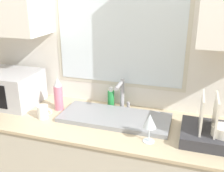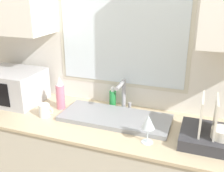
{
  "view_description": "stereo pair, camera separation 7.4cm",
  "coord_description": "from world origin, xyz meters",
  "px_view_note": "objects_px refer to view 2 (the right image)",
  "views": [
    {
      "loc": [
        0.53,
        -1.25,
        1.8
      ],
      "look_at": [
        0.05,
        0.28,
        1.2
      ],
      "focal_mm": 42.0,
      "sensor_mm": 36.0,
      "label": 1
    },
    {
      "loc": [
        0.6,
        -1.23,
        1.8
      ],
      "look_at": [
        0.05,
        0.28,
        1.2
      ],
      "focal_mm": 42.0,
      "sensor_mm": 36.0,
      "label": 2
    }
  ],
  "objects_px": {
    "faucet": "(123,93)",
    "microwave": "(13,86)",
    "soap_bottle": "(113,98)",
    "wine_glass": "(148,123)",
    "spray_bottle": "(60,93)",
    "dish_rack": "(207,133)",
    "mug_near_sink": "(45,110)"
  },
  "relations": [
    {
      "from": "soap_bottle",
      "to": "wine_glass",
      "type": "relative_size",
      "value": 0.86
    },
    {
      "from": "faucet",
      "to": "microwave",
      "type": "distance_m",
      "value": 0.92
    },
    {
      "from": "faucet",
      "to": "spray_bottle",
      "type": "xyz_separation_m",
      "value": [
        -0.46,
        -0.13,
        -0.02
      ]
    },
    {
      "from": "spray_bottle",
      "to": "soap_bottle",
      "type": "bearing_deg",
      "value": 25.81
    },
    {
      "from": "dish_rack",
      "to": "spray_bottle",
      "type": "bearing_deg",
      "value": 173.47
    },
    {
      "from": "soap_bottle",
      "to": "dish_rack",
      "type": "bearing_deg",
      "value": -22.76
    },
    {
      "from": "microwave",
      "to": "wine_glass",
      "type": "height_order",
      "value": "microwave"
    },
    {
      "from": "microwave",
      "to": "mug_near_sink",
      "type": "distance_m",
      "value": 0.44
    },
    {
      "from": "spray_bottle",
      "to": "wine_glass",
      "type": "height_order",
      "value": "spray_bottle"
    },
    {
      "from": "microwave",
      "to": "soap_bottle",
      "type": "bearing_deg",
      "value": 12.42
    },
    {
      "from": "spray_bottle",
      "to": "wine_glass",
      "type": "bearing_deg",
      "value": -18.46
    },
    {
      "from": "faucet",
      "to": "soap_bottle",
      "type": "distance_m",
      "value": 0.13
    },
    {
      "from": "microwave",
      "to": "soap_bottle",
      "type": "distance_m",
      "value": 0.83
    },
    {
      "from": "faucet",
      "to": "soap_bottle",
      "type": "relative_size",
      "value": 1.53
    },
    {
      "from": "faucet",
      "to": "microwave",
      "type": "height_order",
      "value": "microwave"
    },
    {
      "from": "faucet",
      "to": "mug_near_sink",
      "type": "distance_m",
      "value": 0.59
    },
    {
      "from": "wine_glass",
      "to": "faucet",
      "type": "bearing_deg",
      "value": 126.04
    },
    {
      "from": "dish_rack",
      "to": "mug_near_sink",
      "type": "distance_m",
      "value": 1.12
    },
    {
      "from": "wine_glass",
      "to": "mug_near_sink",
      "type": "bearing_deg",
      "value": 173.88
    },
    {
      "from": "faucet",
      "to": "wine_glass",
      "type": "xyz_separation_m",
      "value": [
        0.28,
        -0.38,
        -0.01
      ]
    },
    {
      "from": "faucet",
      "to": "microwave",
      "type": "relative_size",
      "value": 0.52
    },
    {
      "from": "spray_bottle",
      "to": "mug_near_sink",
      "type": "relative_size",
      "value": 2.28
    },
    {
      "from": "dish_rack",
      "to": "mug_near_sink",
      "type": "xyz_separation_m",
      "value": [
        -1.12,
        -0.04,
        -0.01
      ]
    },
    {
      "from": "faucet",
      "to": "microwave",
      "type": "bearing_deg",
      "value": -171.62
    },
    {
      "from": "wine_glass",
      "to": "soap_bottle",
      "type": "bearing_deg",
      "value": 131.65
    },
    {
      "from": "spray_bottle",
      "to": "microwave",
      "type": "bearing_deg",
      "value": -179.78
    },
    {
      "from": "soap_bottle",
      "to": "wine_glass",
      "type": "xyz_separation_m",
      "value": [
        0.38,
        -0.42,
        0.07
      ]
    },
    {
      "from": "soap_bottle",
      "to": "wine_glass",
      "type": "distance_m",
      "value": 0.57
    },
    {
      "from": "dish_rack",
      "to": "mug_near_sink",
      "type": "bearing_deg",
      "value": -177.94
    },
    {
      "from": "microwave",
      "to": "dish_rack",
      "type": "distance_m",
      "value": 1.53
    },
    {
      "from": "soap_bottle",
      "to": "mug_near_sink",
      "type": "relative_size",
      "value": 1.39
    },
    {
      "from": "microwave",
      "to": "mug_near_sink",
      "type": "height_order",
      "value": "microwave"
    }
  ]
}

